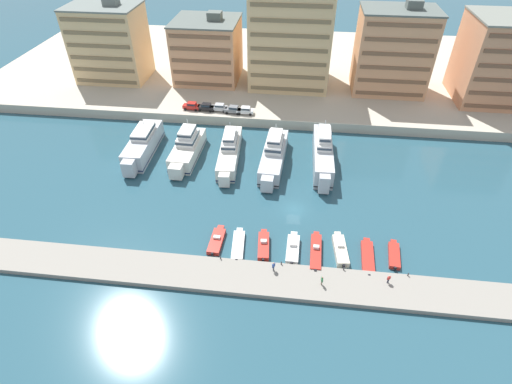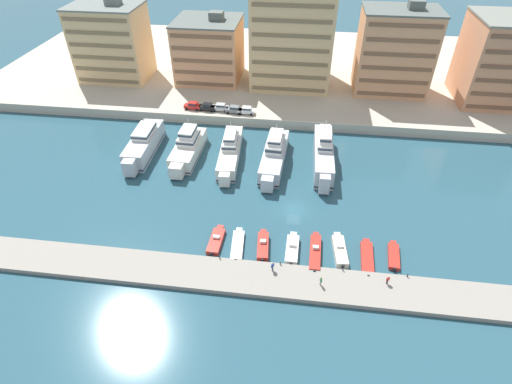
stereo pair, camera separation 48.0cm
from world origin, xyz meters
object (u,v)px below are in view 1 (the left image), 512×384
Objects in this scene: car_black_left at (206,107)px; car_grey_center_left at (233,109)px; yacht_ivory_mid_left at (230,150)px; motorboat_cream_center_right at (340,250)px; motorboat_white_center_left at (293,249)px; car_red_far_left at (192,106)px; motorboat_red_center at (316,252)px; motorboat_red_right at (394,255)px; motorboat_white_left at (238,245)px; pedestrian_far_side at (389,278)px; pedestrian_mid_deck at (274,266)px; pedestrian_near_edge at (322,280)px; yacht_silver_center at (323,153)px; yacht_ivory_left at (187,148)px; motorboat_red_far_left at (217,241)px; car_white_center at (245,110)px; yacht_silver_center_left at (274,154)px; motorboat_red_mid_right at (368,258)px; motorboat_red_mid_left at (264,246)px; yacht_silver_far_left at (143,144)px; car_silver_mid_left at (219,107)px.

car_black_left is 6.84m from car_grey_center_left.
yacht_ivory_mid_left is 2.75× the size of motorboat_cream_center_right.
car_red_far_left is at bearing 122.48° from motorboat_white_center_left.
motorboat_red_center reaches higher than motorboat_red_right.
motorboat_white_center_left reaches higher than motorboat_white_left.
pedestrian_far_side is (10.48, -5.14, 1.21)m from motorboat_red_center.
pedestrian_near_edge is at bearing -14.29° from pedestrian_mid_deck.
yacht_silver_center is (19.54, 0.34, 0.62)m from yacht_ivory_mid_left.
yacht_ivory_left is 2.54× the size of motorboat_red_far_left.
motorboat_white_left is at bearing -83.71° from car_white_center.
motorboat_red_mid_right is (17.03, -24.99, -1.92)m from yacht_silver_center_left.
motorboat_white_center_left reaches higher than motorboat_red_far_left.
motorboat_white_left is 16.52m from motorboat_cream_center_right.
motorboat_red_center is 11.73m from pedestrian_far_side.
motorboat_white_center_left is at bearing -68.39° from car_grey_center_left.
yacht_ivory_left is 29.22m from motorboat_white_left.
yacht_ivory_mid_left is 16.23m from car_white_center.
motorboat_red_far_left is 41.40m from car_grey_center_left.
motorboat_white_center_left is at bearing -175.56° from motorboat_cream_center_right.
car_white_center is (-8.73, 41.44, 2.76)m from motorboat_red_mid_left.
motorboat_red_far_left is 16.28m from motorboat_red_center.
yacht_silver_center_left is (28.38, -0.63, 0.08)m from yacht_silver_far_left.
pedestrian_near_edge is at bearing -40.22° from yacht_silver_far_left.
yacht_ivory_left reaches higher than yacht_ivory_mid_left.
yacht_silver_center_left is 3.17× the size of motorboat_red_right.
motorboat_red_far_left is (2.04, -24.90, -1.62)m from yacht_ivory_mid_left.
pedestrian_mid_deck is (10.77, -46.57, -1.51)m from car_white_center.
car_white_center is at bearing 125.95° from motorboat_red_right.
motorboat_red_center is 2.04× the size of car_black_left.
motorboat_red_mid_right is 53.36m from car_silver_mid_left.
car_silver_mid_left is at bearing 125.63° from pedestrian_far_side.
motorboat_red_right is (20.85, 0.65, -0.21)m from motorboat_red_mid_left.
car_white_center is at bearing 110.35° from pedestrian_near_edge.
car_red_far_left is at bearing 176.43° from car_white_center.
pedestrian_mid_deck reaches higher than pedestrian_near_edge.
motorboat_red_mid_left is at bearing -177.40° from motorboat_cream_center_right.
pedestrian_mid_deck is (11.89, -30.43, -0.21)m from yacht_ivory_mid_left.
car_silver_mid_left is at bearing 116.47° from pedestrian_near_edge.
motorboat_red_center is 2.08× the size of car_white_center.
yacht_ivory_mid_left is at bearing 131.91° from motorboat_cream_center_right.
yacht_ivory_mid_left reaches higher than car_black_left.
car_grey_center_left is (10.47, -0.76, 0.00)m from car_red_far_left.
motorboat_white_center_left is 1.68× the size of car_red_far_left.
car_silver_mid_left is at bearing 130.03° from yacht_silver_center_left.
yacht_ivory_left is at bearing 144.46° from motorboat_red_mid_right.
car_silver_mid_left is 55.00m from pedestrian_near_edge.
yacht_silver_center is 5.00× the size of car_black_left.
yacht_ivory_left is at bearing 127.19° from motorboat_red_mid_left.
motorboat_cream_center_right is 54.23m from car_red_far_left.
motorboat_red_mid_left is 47.82m from car_red_far_left.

